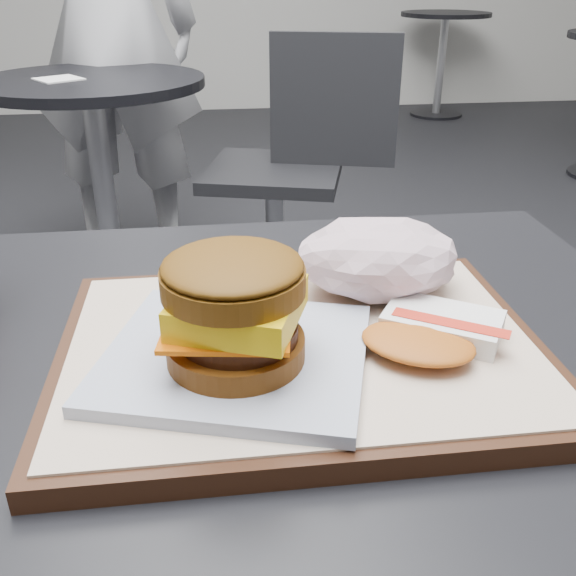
{
  "coord_description": "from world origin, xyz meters",
  "views": [
    {
      "loc": [
        -0.0,
        -0.44,
        1.05
      ],
      "look_at": [
        0.05,
        -0.01,
        0.83
      ],
      "focal_mm": 40.0,
      "sensor_mm": 36.0,
      "label": 1
    }
  ],
  "objects_px": {
    "breakfast_sandwich": "(235,321)",
    "neighbor_chair": "(295,156)",
    "serving_tray": "(301,351)",
    "neighbor_table": "(98,143)",
    "patron": "(107,21)",
    "crumpled_wrapper": "(378,258)",
    "customer_table": "(233,522)",
    "hash_brown": "(432,332)"
  },
  "relations": [
    {
      "from": "serving_tray",
      "to": "neighbor_chair",
      "type": "xyz_separation_m",
      "value": [
        0.21,
        1.57,
        -0.27
      ]
    },
    {
      "from": "customer_table",
      "to": "hash_brown",
      "type": "bearing_deg",
      "value": -11.57
    },
    {
      "from": "serving_tray",
      "to": "neighbor_table",
      "type": "distance_m",
      "value": 1.73
    },
    {
      "from": "hash_brown",
      "to": "crumpled_wrapper",
      "type": "bearing_deg",
      "value": 101.38
    },
    {
      "from": "breakfast_sandwich",
      "to": "crumpled_wrapper",
      "type": "distance_m",
      "value": 0.17
    },
    {
      "from": "breakfast_sandwich",
      "to": "patron",
      "type": "bearing_deg",
      "value": 99.09
    },
    {
      "from": "crumpled_wrapper",
      "to": "hash_brown",
      "type": "bearing_deg",
      "value": -78.62
    },
    {
      "from": "serving_tray",
      "to": "breakfast_sandwich",
      "type": "relative_size",
      "value": 1.65
    },
    {
      "from": "crumpled_wrapper",
      "to": "neighbor_table",
      "type": "distance_m",
      "value": 1.68
    },
    {
      "from": "serving_tray",
      "to": "patron",
      "type": "relative_size",
      "value": 0.22
    },
    {
      "from": "customer_table",
      "to": "breakfast_sandwich",
      "type": "relative_size",
      "value": 3.47
    },
    {
      "from": "customer_table",
      "to": "breakfast_sandwich",
      "type": "distance_m",
      "value": 0.25
    },
    {
      "from": "breakfast_sandwich",
      "to": "crumpled_wrapper",
      "type": "relative_size",
      "value": 1.59
    },
    {
      "from": "crumpled_wrapper",
      "to": "patron",
      "type": "bearing_deg",
      "value": 103.22
    },
    {
      "from": "breakfast_sandwich",
      "to": "patron",
      "type": "height_order",
      "value": "patron"
    },
    {
      "from": "hash_brown",
      "to": "patron",
      "type": "height_order",
      "value": "patron"
    },
    {
      "from": "breakfast_sandwich",
      "to": "hash_brown",
      "type": "height_order",
      "value": "breakfast_sandwich"
    },
    {
      "from": "hash_brown",
      "to": "serving_tray",
      "type": "bearing_deg",
      "value": 169.62
    },
    {
      "from": "customer_table",
      "to": "crumpled_wrapper",
      "type": "bearing_deg",
      "value": 23.87
    },
    {
      "from": "crumpled_wrapper",
      "to": "neighbor_table",
      "type": "height_order",
      "value": "crumpled_wrapper"
    },
    {
      "from": "customer_table",
      "to": "breakfast_sandwich",
      "type": "bearing_deg",
      "value": -79.88
    },
    {
      "from": "serving_tray",
      "to": "breakfast_sandwich",
      "type": "bearing_deg",
      "value": -148.62
    },
    {
      "from": "crumpled_wrapper",
      "to": "patron",
      "type": "distance_m",
      "value": 2.06
    },
    {
      "from": "hash_brown",
      "to": "neighbor_chair",
      "type": "relative_size",
      "value": 0.15
    },
    {
      "from": "neighbor_table",
      "to": "patron",
      "type": "xyz_separation_m",
      "value": [
        0.02,
        0.42,
        0.33
      ]
    },
    {
      "from": "breakfast_sandwich",
      "to": "patron",
      "type": "distance_m",
      "value": 2.14
    },
    {
      "from": "neighbor_chair",
      "to": "patron",
      "type": "distance_m",
      "value": 0.87
    },
    {
      "from": "customer_table",
      "to": "neighbor_chair",
      "type": "relative_size",
      "value": 0.91
    },
    {
      "from": "patron",
      "to": "crumpled_wrapper",
      "type": "bearing_deg",
      "value": 113.43
    },
    {
      "from": "breakfast_sandwich",
      "to": "crumpled_wrapper",
      "type": "bearing_deg",
      "value": 39.36
    },
    {
      "from": "patron",
      "to": "hash_brown",
      "type": "bearing_deg",
      "value": 113.35
    },
    {
      "from": "serving_tray",
      "to": "neighbor_table",
      "type": "height_order",
      "value": "serving_tray"
    },
    {
      "from": "serving_tray",
      "to": "neighbor_chair",
      "type": "height_order",
      "value": "neighbor_chair"
    },
    {
      "from": "serving_tray",
      "to": "hash_brown",
      "type": "height_order",
      "value": "hash_brown"
    },
    {
      "from": "breakfast_sandwich",
      "to": "crumpled_wrapper",
      "type": "xyz_separation_m",
      "value": [
        0.13,
        0.11,
        -0.01
      ]
    },
    {
      "from": "customer_table",
      "to": "crumpled_wrapper",
      "type": "height_order",
      "value": "crumpled_wrapper"
    },
    {
      "from": "serving_tray",
      "to": "neighbor_table",
      "type": "bearing_deg",
      "value": 103.86
    },
    {
      "from": "serving_tray",
      "to": "patron",
      "type": "bearing_deg",
      "value": 100.62
    },
    {
      "from": "breakfast_sandwich",
      "to": "neighbor_chair",
      "type": "distance_m",
      "value": 1.65
    },
    {
      "from": "customer_table",
      "to": "neighbor_table",
      "type": "xyz_separation_m",
      "value": [
        -0.35,
        1.65,
        -0.03
      ]
    },
    {
      "from": "breakfast_sandwich",
      "to": "hash_brown",
      "type": "relative_size",
      "value": 1.7
    },
    {
      "from": "customer_table",
      "to": "patron",
      "type": "height_order",
      "value": "patron"
    }
  ]
}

